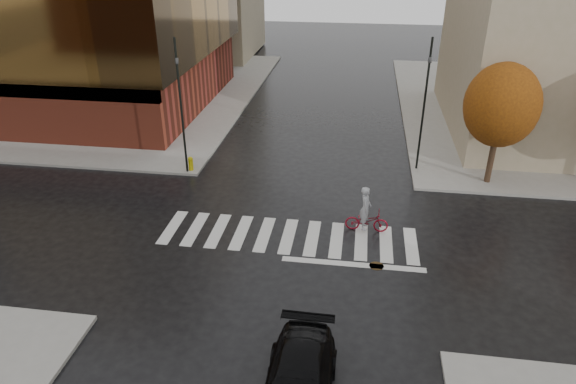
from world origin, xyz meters
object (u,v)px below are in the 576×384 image
at_px(cyclist, 366,216).
at_px(fire_hydrant, 191,163).
at_px(traffic_light_nw, 180,99).
at_px(traffic_light_ne, 425,97).

distance_m(cyclist, fire_hydrant, 11.14).
relative_size(cyclist, fire_hydrant, 2.74).
relative_size(cyclist, traffic_light_nw, 0.30).
bearing_deg(traffic_light_ne, fire_hydrant, -15.32).
xyz_separation_m(cyclist, traffic_light_nw, (-10.13, 4.78, 3.65)).
distance_m(traffic_light_nw, traffic_light_ne, 13.17).
height_order(traffic_light_nw, fire_hydrant, traffic_light_nw).
bearing_deg(cyclist, fire_hydrant, 64.66).
distance_m(cyclist, traffic_light_nw, 11.79).
relative_size(cyclist, traffic_light_ne, 0.30).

